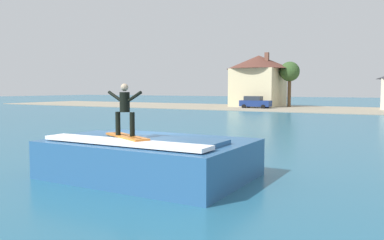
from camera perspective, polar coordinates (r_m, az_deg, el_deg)
ground_plane at (r=15.00m, az=-6.61°, el=-6.73°), size 260.00×260.00×0.00m
wave_crest at (r=13.11m, az=-6.30°, el=-5.45°), size 6.48×4.39×1.40m
surfboard at (r=12.55m, az=-9.58°, el=-2.39°), size 2.25×1.46×0.06m
surfer at (r=12.48m, az=-9.84°, el=1.96°), size 1.33×0.32×1.65m
shoreline_bank at (r=57.60m, az=20.54°, el=1.44°), size 120.00×18.22×0.09m
car_near_shore at (r=58.32m, az=9.22°, el=2.59°), size 4.55×2.03×1.86m
house_with_chimney at (r=64.55m, az=9.73°, el=6.12°), size 10.47×10.47×8.64m
tree_short_bushy at (r=63.02m, az=14.14°, el=6.79°), size 3.07×3.07×7.18m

